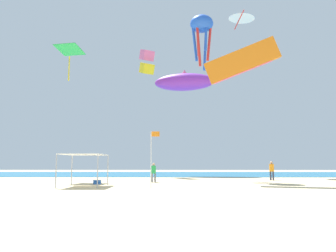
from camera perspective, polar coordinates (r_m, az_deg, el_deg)
name	(u,v)px	position (r m, az deg, el deg)	size (l,w,h in m)	color
ground	(147,193)	(18.33, -3.84, -12.02)	(110.00, 110.00, 0.10)	#D1BA8C
ocean_strip	(163,174)	(47.26, -0.94, -8.64)	(110.00, 21.05, 0.03)	#1E6B93
canopy_tent	(84,156)	(23.61, -14.86, -5.19)	(2.85, 3.37, 2.29)	#B2B2B7
person_near_tent	(154,171)	(27.56, -2.61, -8.08)	(0.40, 0.39, 1.66)	slate
person_leftmost	(272,169)	(32.14, 18.17, -7.38)	(0.43, 0.45, 1.82)	#33384C
banner_flag	(152,154)	(21.66, -2.90, -5.01)	(0.61, 0.06, 3.81)	silver
cooler_box	(97,182)	(25.77, -12.62, -9.81)	(0.57, 0.37, 0.35)	blue
kite_octopus_blue	(202,27)	(36.94, 6.09, 17.39)	(3.43, 3.43, 6.02)	blue
kite_delta_white	(242,16)	(49.11, 13.13, 18.69)	(4.95, 4.93, 2.99)	white
kite_inflatable_purple	(184,82)	(44.71, 2.98, 7.95)	(8.77, 4.25, 3.47)	purple
kite_box_pink	(147,62)	(43.98, -3.82, 11.44)	(2.27, 2.40, 3.65)	pink
kite_parafoil_orange	(242,61)	(29.30, 13.15, 11.29)	(6.72, 1.39, 4.07)	orange
kite_diamond_green	(70,51)	(35.76, -17.30, 12.72)	(2.89, 2.88, 3.58)	green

